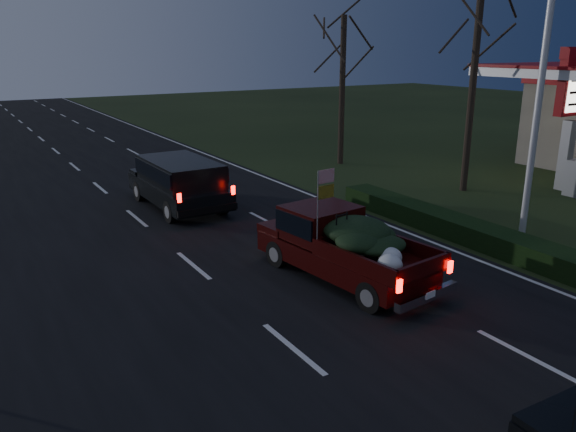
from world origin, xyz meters
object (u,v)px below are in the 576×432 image
pickup_truck (343,242)px  lead_suv (179,179)px  light_pole (545,50)px  gas_price_pylon (575,95)px

pickup_truck → lead_suv: size_ratio=1.00×
light_pole → gas_price_pylon: light_pole is taller
light_pole → gas_price_pylon: (6.50, 2.99, -1.71)m
gas_price_pylon → lead_suv: gas_price_pylon is taller
light_pole → lead_suv: size_ratio=1.82×
lead_suv → light_pole: bearing=-48.2°
light_pole → gas_price_pylon: 7.36m
light_pole → pickup_truck: size_ratio=1.82×
light_pole → pickup_truck: 8.01m
pickup_truck → light_pole: bearing=-9.3°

